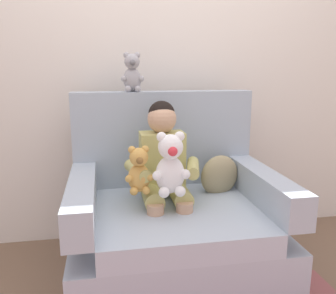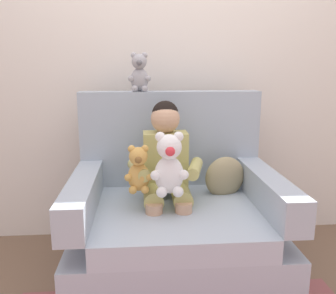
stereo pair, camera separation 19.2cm
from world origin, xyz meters
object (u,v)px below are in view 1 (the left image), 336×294
Objects in this scene: plush_white at (170,165)px; throw_pillow at (219,176)px; plush_grey_on_backrest at (132,73)px; seated_child at (164,166)px; plush_honey at (139,171)px; armchair at (173,223)px.

throw_pillow is at bearing 31.66° from plush_white.
throw_pillow is (0.52, -0.22, -0.63)m from plush_grey_on_backrest.
plush_grey_on_backrest is 0.85m from throw_pillow.
seated_child reaches higher than throw_pillow.
plush_white is (0.00, -0.20, 0.05)m from seated_child.
seated_child is 3.36× the size of plush_grey_on_backrest.
plush_grey_on_backrest is at bearing 112.70° from seated_child.
plush_honey is 0.68m from plush_grey_on_backrest.
armchair is 0.42m from throw_pillow.
plush_honey is 1.05× the size of plush_grey_on_backrest.
plush_honey is (-0.16, -0.14, 0.02)m from seated_child.
plush_honey is (-0.16, 0.05, -0.04)m from plush_white.
seated_child is 0.20m from plush_white.
seated_child is 0.22m from plush_honey.
armchair is at bearing -67.71° from plush_grey_on_backrest.
seated_child is at bearing -72.46° from plush_grey_on_backrest.
plush_grey_on_backrest reaches higher than throw_pillow.
plush_grey_on_backrest is (0.01, 0.46, 0.50)m from plush_honey.
seated_child is at bearing 83.48° from plush_white.
plush_grey_on_backrest is at bearing 99.14° from plush_white.
throw_pillow is at bearing 2.33° from plush_honey.
plush_honey is 0.99× the size of throw_pillow.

